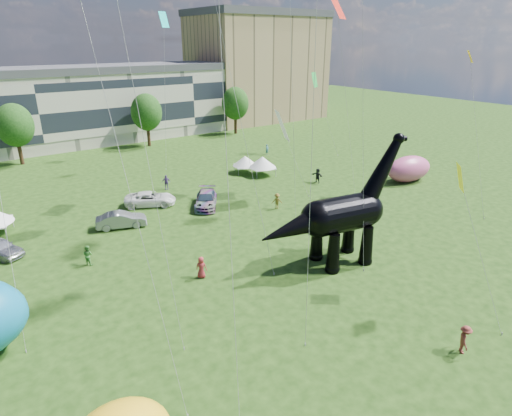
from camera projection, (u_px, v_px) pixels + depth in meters
ground at (342, 302)px, 30.26m from camera, size 220.00×220.00×0.00m
terrace_row at (33, 113)px, 70.33m from camera, size 78.00×11.00×12.00m
apartment_block at (257, 69)px, 96.96m from camera, size 28.00×18.00×22.00m
tree_mid_left at (14, 122)px, 61.26m from camera, size 5.20×5.20×9.44m
tree_mid_right at (146, 109)px, 72.19m from camera, size 5.20×5.20×9.44m
tree_far_right at (235, 101)px, 82.02m from camera, size 5.20×5.20×9.44m
dinosaur_sculpture at (338, 217)px, 34.20m from camera, size 13.23×4.65×10.77m
car_grey at (121, 220)px, 41.98m from camera, size 5.08×3.15×1.58m
car_white at (150, 199)px, 47.56m from camera, size 6.12×4.89×1.55m
car_dark at (206, 199)px, 47.26m from camera, size 4.98×5.94×1.63m
gazebo_near at (262, 162)px, 57.78m from camera, size 4.47×4.47×2.61m
gazebo_far at (245, 161)px, 58.93m from camera, size 4.41×4.41×2.39m
inflatable_pink at (409, 169)px, 55.37m from camera, size 7.11×4.25×3.36m
visitors at (214, 221)px, 41.33m from camera, size 47.09×44.81×1.90m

